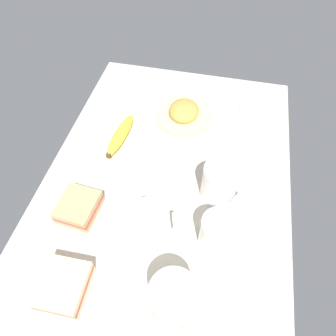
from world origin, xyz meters
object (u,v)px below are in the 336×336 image
(coffee_mug_spare, at_px, (220,182))
(sandwich_main, at_px, (64,286))
(plate_of_food, at_px, (185,113))
(coffee_mug_black, at_px, (148,225))
(sandwich_side, at_px, (79,207))
(coffee_mug_milky, at_px, (173,299))
(glass_of_milk, at_px, (217,234))
(spoon, at_px, (249,103))
(banana, at_px, (121,135))

(coffee_mug_spare, xyz_separation_m, sandwich_main, (-0.30, 0.28, -0.03))
(plate_of_food, distance_m, coffee_mug_black, 0.40)
(sandwich_side, bearing_deg, coffee_mug_milky, -121.18)
(plate_of_food, distance_m, sandwich_main, 0.58)
(glass_of_milk, distance_m, spoon, 0.49)
(plate_of_food, relative_size, sandwich_side, 1.71)
(coffee_mug_milky, bearing_deg, glass_of_milk, -22.95)
(sandwich_side, xyz_separation_m, banana, (0.25, -0.02, -0.00))
(sandwich_side, xyz_separation_m, spoon, (0.48, -0.38, -0.02))
(sandwich_side, bearing_deg, glass_of_milk, -91.16)
(coffee_mug_black, bearing_deg, coffee_mug_spare, -44.56)
(sandwich_main, xyz_separation_m, glass_of_milk, (0.17, -0.29, 0.02))
(coffee_mug_black, height_order, banana, coffee_mug_black)
(sandwich_side, relative_size, spoon, 1.05)
(coffee_mug_milky, bearing_deg, sandwich_side, 58.82)
(coffee_mug_spare, relative_size, spoon, 1.12)
(coffee_mug_black, relative_size, glass_of_milk, 1.20)
(glass_of_milk, xyz_separation_m, spoon, (0.49, -0.05, -0.04))
(coffee_mug_spare, distance_m, spoon, 0.37)
(coffee_mug_spare, relative_size, sandwich_side, 1.07)
(glass_of_milk, relative_size, banana, 0.57)
(coffee_mug_spare, distance_m, banana, 0.32)
(coffee_mug_milky, bearing_deg, coffee_mug_spare, -11.14)
(sandwich_main, bearing_deg, plate_of_food, -14.92)
(banana, bearing_deg, plate_of_food, -51.42)
(sandwich_main, bearing_deg, coffee_mug_spare, -43.04)
(glass_of_milk, relative_size, spoon, 0.99)
(coffee_mug_black, xyz_separation_m, spoon, (0.51, -0.20, -0.05))
(plate_of_food, relative_size, spoon, 1.80)
(sandwich_side, xyz_separation_m, glass_of_milk, (-0.01, -0.33, 0.02))
(spoon, bearing_deg, banana, 123.16)
(coffee_mug_spare, distance_m, sandwich_main, 0.41)
(coffee_mug_spare, xyz_separation_m, glass_of_milk, (-0.13, -0.01, -0.01))
(coffee_mug_spare, bearing_deg, coffee_mug_black, 135.44)
(plate_of_food, relative_size, sandwich_main, 1.65)
(coffee_mug_black, height_order, spoon, coffee_mug_black)
(sandwich_main, height_order, sandwich_side, same)
(coffee_mug_milky, height_order, sandwich_side, coffee_mug_milky)
(sandwich_main, relative_size, sandwich_side, 1.04)
(coffee_mug_black, relative_size, coffee_mug_spare, 1.06)
(sandwich_main, bearing_deg, spoon, -27.33)
(coffee_mug_milky, relative_size, banana, 0.69)
(coffee_mug_black, xyz_separation_m, coffee_mug_spare, (0.14, -0.14, 0.00))
(spoon, bearing_deg, coffee_mug_milky, 169.74)
(sandwich_main, bearing_deg, banana, 2.11)
(coffee_mug_milky, distance_m, coffee_mug_spare, 0.29)
(coffee_mug_black, height_order, coffee_mug_spare, coffee_mug_spare)
(sandwich_side, height_order, spoon, sandwich_side)
(plate_of_food, height_order, spoon, plate_of_food)
(plate_of_food, xyz_separation_m, coffee_mug_milky, (-0.54, -0.08, 0.03))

